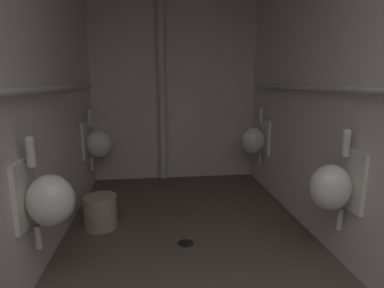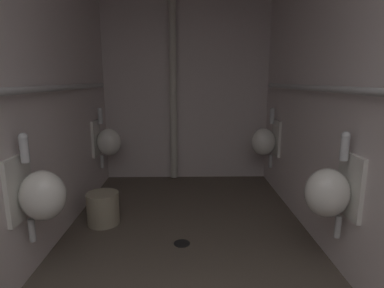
% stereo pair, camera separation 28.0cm
% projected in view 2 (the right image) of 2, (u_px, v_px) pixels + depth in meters
% --- Properties ---
extents(floor, '(2.37, 4.71, 0.08)m').
position_uv_depth(floor, '(187.00, 279.00, 2.26)').
color(floor, brown).
rests_on(floor, ground).
extents(wall_left, '(0.06, 4.71, 2.74)m').
position_uv_depth(wall_left, '(3.00, 82.00, 1.95)').
color(wall_left, silver).
rests_on(wall_left, ground).
extents(wall_right, '(0.06, 4.71, 2.74)m').
position_uv_depth(wall_right, '(366.00, 82.00, 1.99)').
color(wall_right, silver).
rests_on(wall_right, ground).
extents(wall_back, '(2.37, 0.06, 2.74)m').
position_uv_depth(wall_back, '(186.00, 81.00, 4.25)').
color(wall_back, silver).
rests_on(wall_back, ground).
extents(urinal_left_mid, '(0.32, 0.30, 0.76)m').
position_uv_depth(urinal_left_mid, '(40.00, 194.00, 2.06)').
color(urinal_left_mid, silver).
extents(urinal_left_far, '(0.32, 0.30, 0.76)m').
position_uv_depth(urinal_left_far, '(107.00, 141.00, 3.82)').
color(urinal_left_far, silver).
extents(urinal_right_mid, '(0.32, 0.30, 0.76)m').
position_uv_depth(urinal_right_mid, '(330.00, 191.00, 2.10)').
color(urinal_right_mid, silver).
extents(urinal_right_far, '(0.32, 0.30, 0.76)m').
position_uv_depth(urinal_right_far, '(265.00, 141.00, 3.83)').
color(urinal_right_far, silver).
extents(supply_pipe_left, '(0.06, 3.95, 0.06)m').
position_uv_depth(supply_pipe_left, '(19.00, 91.00, 1.97)').
color(supply_pipe_left, '#B2B2B2').
extents(supply_pipe_right, '(0.06, 3.90, 0.06)m').
position_uv_depth(supply_pipe_right, '(350.00, 90.00, 2.02)').
color(supply_pipe_right, '#B2B2B2').
extents(standpipe_back_wall, '(0.10, 0.10, 2.69)m').
position_uv_depth(standpipe_back_wall, '(173.00, 81.00, 4.14)').
color(standpipe_back_wall, beige).
rests_on(standpipe_back_wall, ground).
extents(floor_drain, '(0.14, 0.14, 0.01)m').
position_uv_depth(floor_drain, '(182.00, 243.00, 2.67)').
color(floor_drain, black).
rests_on(floor_drain, ground).
extents(waste_bin, '(0.31, 0.31, 0.31)m').
position_uv_depth(waste_bin, '(103.00, 208.00, 3.01)').
color(waste_bin, '#9E937A').
rests_on(waste_bin, ground).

